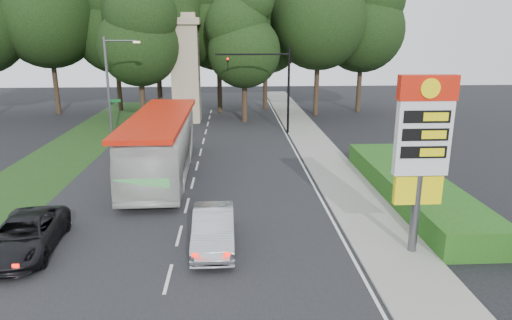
{
  "coord_description": "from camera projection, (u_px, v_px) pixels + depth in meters",
  "views": [
    {
      "loc": [
        2.31,
        -13.78,
        8.25
      ],
      "look_at": [
        3.45,
        7.89,
        2.2
      ],
      "focal_mm": 32.0,
      "sensor_mm": 36.0,
      "label": 1
    }
  ],
  "objects": [
    {
      "name": "tree_far_east",
      "position": [
        363.0,
        12.0,
        47.05
      ],
      "size": [
        8.68,
        8.68,
        17.05
      ],
      "color": "#2D2116",
      "rests_on": "ground"
    },
    {
      "name": "transit_bus",
      "position": [
        161.0,
        145.0,
        27.05
      ],
      "size": [
        3.43,
        13.18,
        3.65
      ],
      "primitive_type": "imported",
      "rotation": [
        0.0,
        0.0,
        0.03
      ],
      "color": "silver",
      "rests_on": "ground"
    },
    {
      "name": "gas_station_pylon",
      "position": [
        423.0,
        142.0,
        16.54
      ],
      "size": [
        2.1,
        0.45,
        6.85
      ],
      "color": "#59595E",
      "rests_on": "ground"
    },
    {
      "name": "tree_east_near",
      "position": [
        266.0,
        19.0,
        48.65
      ],
      "size": [
        8.12,
        8.12,
        15.95
      ],
      "color": "#2D2116",
      "rests_on": "ground"
    },
    {
      "name": "monument",
      "position": [
        186.0,
        68.0,
        42.74
      ],
      "size": [
        3.0,
        3.0,
        10.05
      ],
      "color": "tan",
      "rests_on": "ground"
    },
    {
      "name": "sidewalk_right",
      "position": [
        336.0,
        175.0,
        27.31
      ],
      "size": [
        3.0,
        80.0,
        0.12
      ],
      "primitive_type": "cube",
      "color": "gray",
      "rests_on": "ground"
    },
    {
      "name": "streetlight_signs",
      "position": [
        111.0,
        85.0,
        34.98
      ],
      "size": [
        2.75,
        0.98,
        8.0
      ],
      "color": "#59595E",
      "rests_on": "ground"
    },
    {
      "name": "tree_monument_right",
      "position": [
        244.0,
        36.0,
        41.75
      ],
      "size": [
        6.72,
        6.72,
        13.2
      ],
      "color": "#2D2116",
      "rests_on": "ground"
    },
    {
      "name": "grass_verge_left",
      "position": [
        66.0,
        154.0,
        32.18
      ],
      "size": [
        5.0,
        50.0,
        0.02
      ],
      "primitive_type": "cube",
      "color": "#193814",
      "rests_on": "ground"
    },
    {
      "name": "tree_west_near",
      "position": [
        113.0,
        16.0,
        47.75
      ],
      "size": [
        8.4,
        8.4,
        16.5
      ],
      "color": "#2D2116",
      "rests_on": "ground"
    },
    {
      "name": "tree_center_right",
      "position": [
        218.0,
        5.0,
        46.11
      ],
      "size": [
        9.24,
        9.24,
        18.15
      ],
      "color": "#2D2116",
      "rests_on": "ground"
    },
    {
      "name": "suv_charcoal",
      "position": [
        25.0,
        235.0,
        17.64
      ],
      "size": [
        2.76,
        5.28,
        1.42
      ],
      "primitive_type": "imported",
      "rotation": [
        0.0,
        0.0,
        0.08
      ],
      "color": "black",
      "rests_on": "ground"
    },
    {
      "name": "tree_east_mid",
      "position": [
        320.0,
        0.0,
        44.6
      ],
      "size": [
        9.52,
        9.52,
        18.7
      ],
      "color": "#2D2116",
      "rests_on": "ground"
    },
    {
      "name": "ground",
      "position": [
        166.0,
        287.0,
        15.35
      ],
      "size": [
        120.0,
        120.0,
        0.0
      ],
      "primitive_type": "plane",
      "color": "black",
      "rests_on": "ground"
    },
    {
      "name": "hedge",
      "position": [
        412.0,
        187.0,
        23.47
      ],
      "size": [
        3.0,
        14.0,
        1.2
      ],
      "primitive_type": "cube",
      "color": "#1E4B14",
      "rests_on": "ground"
    },
    {
      "name": "road_surface",
      "position": [
        194.0,
        178.0,
        26.89
      ],
      "size": [
        14.0,
        80.0,
        0.02
      ],
      "primitive_type": "cube",
      "color": "black",
      "rests_on": "ground"
    },
    {
      "name": "traffic_signal_mast",
      "position": [
        273.0,
        78.0,
        37.47
      ],
      "size": [
        6.1,
        0.35,
        7.2
      ],
      "color": "black",
      "rests_on": "ground"
    },
    {
      "name": "tree_monument_left",
      "position": [
        138.0,
        28.0,
        40.61
      ],
      "size": [
        7.28,
        7.28,
        14.3
      ],
      "color": "#2D2116",
      "rests_on": "ground"
    },
    {
      "name": "sedan_silver",
      "position": [
        214.0,
        229.0,
        18.09
      ],
      "size": [
        1.68,
        4.63,
        1.52
      ],
      "primitive_type": "imported",
      "rotation": [
        0.0,
        0.0,
        0.02
      ],
      "color": "#B4B7BD",
      "rests_on": "ground"
    }
  ]
}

